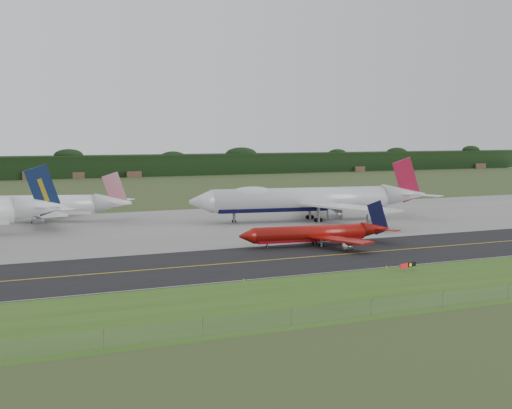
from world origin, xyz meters
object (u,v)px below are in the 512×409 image
Objects in this scene: jet_ba_747 at (309,200)px; jet_red_737 at (318,234)px; taxiway_sign at (408,265)px; jet_star_tail at (36,206)px.

jet_red_737 is (-19.24, -39.85, -3.35)m from jet_ba_747.
jet_ba_747 is 74.33m from taxiway_sign.
jet_red_737 is at bearing 91.36° from taxiway_sign.
jet_ba_747 is 1.97× the size of jet_red_737.
jet_star_tail is (-70.50, 27.53, -1.37)m from jet_ba_747.
taxiway_sign is (0.76, -31.97, -1.62)m from jet_red_737.
jet_star_tail is (-51.26, 67.38, 1.98)m from jet_red_737.
jet_star_tail reaches higher than taxiway_sign.
jet_star_tail is at bearing 158.67° from jet_ba_747.
jet_star_tail is 112.21m from taxiway_sign.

